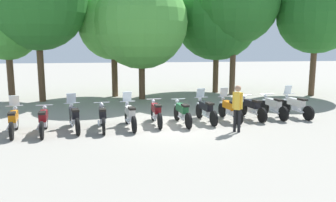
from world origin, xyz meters
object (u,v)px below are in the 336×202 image
at_px(motorcycle_5, 156,112).
at_px(tree_6, 317,14).
at_px(tree_3, 141,22).
at_px(motorcycle_2, 74,117).
at_px(motorcycle_4, 130,115).
at_px(tree_2, 113,25).
at_px(motorcycle_1, 43,120).
at_px(tree_5, 235,0).
at_px(motorcycle_3, 102,117).
at_px(motorcycle_9, 252,108).
at_px(motorcycle_7, 206,110).
at_px(tree_0, 7,30).
at_px(motorcycle_10, 273,106).
at_px(person_0, 237,105).
at_px(motorcycle_8, 230,109).
at_px(tree_4, 217,17).
at_px(motorcycle_0, 14,120).
at_px(tree_1, 37,0).
at_px(motorcycle_11, 296,106).
at_px(motorcycle_6, 182,112).

xyz_separation_m(motorcycle_5, tree_6, (10.28, 6.47, 4.46)).
height_order(motorcycle_5, tree_3, tree_3).
relative_size(motorcycle_2, motorcycle_4, 0.98).
xyz_separation_m(motorcycle_5, tree_2, (-1.90, 7.55, 3.82)).
height_order(motorcycle_2, tree_6, tree_6).
distance_m(motorcycle_1, tree_5, 13.98).
height_order(motorcycle_4, tree_3, tree_3).
distance_m(motorcycle_5, tree_6, 12.94).
bearing_deg(motorcycle_3, motorcycle_9, -86.05).
distance_m(motorcycle_5, motorcycle_7, 2.14).
bearing_deg(tree_2, tree_0, -167.99).
height_order(motorcycle_10, tree_3, tree_3).
bearing_deg(tree_2, tree_6, -5.08).
distance_m(motorcycle_7, tree_3, 7.70).
distance_m(motorcycle_4, tree_2, 8.89).
bearing_deg(motorcycle_1, person_0, -102.59).
height_order(tree_0, tree_3, tree_3).
bearing_deg(motorcycle_4, motorcycle_10, -89.40).
bearing_deg(motorcycle_8, motorcycle_2, 87.91).
bearing_deg(tree_4, motorcycle_1, -133.53).
relative_size(motorcycle_9, tree_0, 0.38).
height_order(motorcycle_9, tree_4, tree_4).
height_order(motorcycle_0, motorcycle_9, motorcycle_0).
bearing_deg(tree_4, tree_6, -19.58).
bearing_deg(motorcycle_9, motorcycle_1, 87.09).
distance_m(person_0, tree_1, 12.65).
distance_m(motorcycle_4, tree_6, 14.01).
xyz_separation_m(motorcycle_1, tree_6, (14.56, 7.39, 4.46)).
bearing_deg(tree_6, motorcycle_5, -147.82).
xyz_separation_m(motorcycle_9, tree_6, (6.01, 5.92, 4.46)).
height_order(motorcycle_5, motorcycle_10, same).
bearing_deg(tree_3, tree_5, 11.06).
bearing_deg(tree_2, motorcycle_8, -54.80).
bearing_deg(motorcycle_2, tree_2, -25.33).
bearing_deg(tree_6, motorcycle_11, -124.00).
relative_size(motorcycle_4, tree_5, 0.25).
bearing_deg(motorcycle_3, motorcycle_4, -87.99).
distance_m(motorcycle_8, tree_5, 9.25).
height_order(person_0, tree_6, tree_6).
bearing_deg(tree_1, motorcycle_2, -68.23).
distance_m(motorcycle_2, motorcycle_6, 4.31).
bearing_deg(motorcycle_11, tree_3, 36.81).
xyz_separation_m(tree_1, tree_5, (11.43, 1.28, 0.27)).
bearing_deg(motorcycle_10, motorcycle_9, 90.47).
bearing_deg(tree_5, motorcycle_0, -142.16).
xyz_separation_m(motorcycle_3, tree_6, (12.42, 7.05, 4.46)).
xyz_separation_m(motorcycle_1, tree_5, (9.77, 8.45, 5.33)).
bearing_deg(motorcycle_11, tree_5, -5.28).
height_order(motorcycle_0, tree_0, tree_0).
xyz_separation_m(motorcycle_4, tree_1, (-4.86, 6.68, 5.05)).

